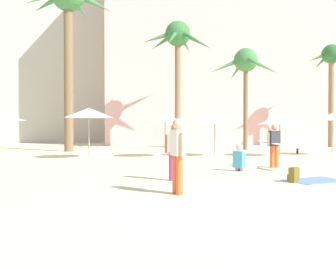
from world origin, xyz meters
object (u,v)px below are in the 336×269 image
(cafe_umbrella_5, at_px, (165,119))
(palm_tree_far_left, at_px, (331,66))
(palm_tree_center, at_px, (178,44))
(person_near_right, at_px, (276,144))
(palm_tree_right, at_px, (68,12))
(cafe_umbrella_0, at_px, (280,120))
(beach_towel, at_px, (315,180))
(cafe_umbrella_2, at_px, (332,117))
(cafe_umbrella_1, at_px, (89,113))
(person_mid_left, at_px, (175,150))
(cafe_umbrella_4, at_px, (215,118))
(person_far_left, at_px, (242,161))
(palm_tree_far_right, at_px, (246,66))
(backpack, at_px, (294,175))
(person_mid_center, at_px, (178,153))

(cafe_umbrella_5, bearing_deg, palm_tree_far_left, 28.21)
(palm_tree_center, xyz_separation_m, person_near_right, (1.62, -12.55, -6.47))
(palm_tree_far_left, relative_size, palm_tree_right, 0.72)
(cafe_umbrella_0, distance_m, beach_towel, 9.27)
(person_near_right, bearing_deg, cafe_umbrella_2, -55.24)
(cafe_umbrella_1, distance_m, cafe_umbrella_5, 3.85)
(cafe_umbrella_0, height_order, cafe_umbrella_1, cafe_umbrella_1)
(cafe_umbrella_0, bearing_deg, cafe_umbrella_5, 176.07)
(person_mid_left, bearing_deg, palm_tree_center, -159.74)
(beach_towel, relative_size, person_near_right, 0.54)
(cafe_umbrella_4, bearing_deg, person_far_left, -97.05)
(palm_tree_center, height_order, person_near_right, palm_tree_center)
(cafe_umbrella_4, relative_size, beach_towel, 1.47)
(cafe_umbrella_0, height_order, person_mid_left, cafe_umbrella_0)
(cafe_umbrella_1, bearing_deg, beach_towel, -51.20)
(person_near_right, bearing_deg, palm_tree_far_right, -23.33)
(person_far_left, bearing_deg, cafe_umbrella_2, 5.47)
(beach_towel, xyz_separation_m, backpack, (-0.76, -0.20, 0.19))
(cafe_umbrella_5, bearing_deg, beach_towel, -70.81)
(palm_tree_far_left, distance_m, palm_tree_right, 19.61)
(palm_tree_far_left, height_order, cafe_umbrella_4, palm_tree_far_left)
(cafe_umbrella_2, distance_m, person_far_left, 9.81)
(palm_tree_far_right, distance_m, person_near_right, 12.20)
(palm_tree_far_right, distance_m, backpack, 15.88)
(person_near_right, height_order, person_far_left, person_near_right)
(person_mid_left, bearing_deg, cafe_umbrella_5, -155.60)
(cafe_umbrella_1, height_order, person_near_right, cafe_umbrella_1)
(palm_tree_far_right, bearing_deg, cafe_umbrella_1, -151.07)
(cafe_umbrella_1, relative_size, cafe_umbrella_5, 1.08)
(cafe_umbrella_1, bearing_deg, cafe_umbrella_5, 5.19)
(cafe_umbrella_4, bearing_deg, beach_towel, -87.12)
(palm_tree_center, distance_m, person_far_left, 14.98)
(person_far_left, bearing_deg, cafe_umbrella_5, 71.55)
(cafe_umbrella_5, relative_size, person_mid_center, 1.33)
(palm_tree_far_right, xyz_separation_m, beach_towel, (-3.06, -14.20, -5.68))
(cafe_umbrella_0, xyz_separation_m, person_mid_center, (-7.18, -10.14, -0.97))
(palm_tree_far_left, bearing_deg, palm_tree_right, -173.26)
(palm_tree_far_left, xyz_separation_m, cafe_umbrella_0, (-7.80, -7.85, -4.32))
(cafe_umbrella_2, relative_size, person_mid_left, 1.42)
(person_mid_left, distance_m, person_mid_center, 2.12)
(palm_tree_far_right, bearing_deg, person_mid_left, -117.31)
(cafe_umbrella_5, height_order, person_near_right, cafe_umbrella_5)
(palm_tree_right, height_order, person_near_right, palm_tree_right)
(cafe_umbrella_0, xyz_separation_m, beach_towel, (-2.92, -8.59, -1.92))
(palm_tree_center, bearing_deg, cafe_umbrella_4, -82.74)
(palm_tree_right, xyz_separation_m, person_mid_center, (4.33, -15.70, -7.86))
(palm_tree_right, relative_size, person_near_right, 3.57)
(cafe_umbrella_4, relative_size, person_mid_center, 1.39)
(palm_tree_center, xyz_separation_m, cafe_umbrella_0, (4.23, -7.27, -5.45))
(cafe_umbrella_4, xyz_separation_m, person_far_left, (-0.80, -6.48, -1.66))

